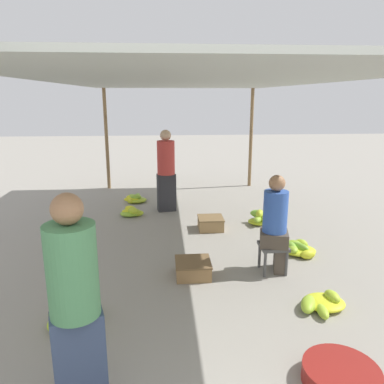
# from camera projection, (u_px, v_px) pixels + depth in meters

# --- Properties ---
(canopy_post_back_left) EXTENTS (0.08, 0.08, 2.37)m
(canopy_post_back_left) POSITION_uv_depth(u_px,v_px,m) (107.00, 140.00, 8.85)
(canopy_post_back_left) COLOR olive
(canopy_post_back_left) RESTS_ON ground
(canopy_post_back_right) EXTENTS (0.08, 0.08, 2.37)m
(canopy_post_back_right) POSITION_uv_depth(u_px,v_px,m) (251.00, 138.00, 9.11)
(canopy_post_back_right) COLOR olive
(canopy_post_back_right) RESTS_ON ground
(canopy_tarp) EXTENTS (3.87, 7.47, 0.04)m
(canopy_tarp) POSITION_uv_depth(u_px,v_px,m) (191.00, 81.00, 5.27)
(canopy_tarp) COLOR #9EA399
(canopy_tarp) RESTS_ON canopy_post_front_left
(vendor_foreground) EXTENTS (0.42, 0.42, 1.60)m
(vendor_foreground) POSITION_uv_depth(u_px,v_px,m) (75.00, 302.00, 2.53)
(vendor_foreground) COLOR #384766
(vendor_foreground) RESTS_ON ground
(stool) EXTENTS (0.34, 0.34, 0.36)m
(stool) POSITION_uv_depth(u_px,v_px,m) (273.00, 250.00, 4.74)
(stool) COLOR #4C4C4C
(stool) RESTS_ON ground
(vendor_seated) EXTENTS (0.41, 0.41, 1.26)m
(vendor_seated) POSITION_uv_depth(u_px,v_px,m) (276.00, 223.00, 4.65)
(vendor_seated) COLOR #4C4238
(vendor_seated) RESTS_ON ground
(basin_black) EXTENTS (0.60, 0.60, 0.14)m
(basin_black) POSITION_uv_depth(u_px,v_px,m) (341.00, 376.00, 2.91)
(basin_black) COLOR maroon
(basin_black) RESTS_ON ground
(banana_pile_left_0) EXTENTS (0.53, 0.57, 0.20)m
(banana_pile_left_0) POSITION_uv_depth(u_px,v_px,m) (77.00, 317.00, 3.68)
(banana_pile_left_0) COLOR #94BF32
(banana_pile_left_0) RESTS_ON ground
(banana_pile_left_1) EXTENTS (0.45, 0.41, 0.20)m
(banana_pile_left_1) POSITION_uv_depth(u_px,v_px,m) (132.00, 212.00, 7.01)
(banana_pile_left_1) COLOR yellow
(banana_pile_left_1) RESTS_ON ground
(banana_pile_left_2) EXTENTS (0.48, 0.46, 0.18)m
(banana_pile_left_2) POSITION_uv_depth(u_px,v_px,m) (135.00, 199.00, 7.92)
(banana_pile_left_2) COLOR yellow
(banana_pile_left_2) RESTS_ON ground
(banana_pile_right_0) EXTENTS (0.38, 0.41, 0.26)m
(banana_pile_right_0) POSITION_uv_depth(u_px,v_px,m) (259.00, 218.00, 6.54)
(banana_pile_right_0) COLOR #B4CC2C
(banana_pile_right_0) RESTS_ON ground
(banana_pile_right_1) EXTENTS (0.53, 0.53, 0.17)m
(banana_pile_right_1) POSITION_uv_depth(u_px,v_px,m) (298.00, 249.00, 5.34)
(banana_pile_right_1) COLOR #7DB636
(banana_pile_right_1) RESTS_ON ground
(banana_pile_right_2) EXTENTS (0.55, 0.49, 0.17)m
(banana_pile_right_2) POSITION_uv_depth(u_px,v_px,m) (322.00, 303.00, 3.96)
(banana_pile_right_2) COLOR #9FC430
(banana_pile_right_2) RESTS_ON ground
(crate_near) EXTENTS (0.44, 0.44, 0.20)m
(crate_near) POSITION_uv_depth(u_px,v_px,m) (193.00, 268.00, 4.67)
(crate_near) COLOR olive
(crate_near) RESTS_ON ground
(crate_mid) EXTENTS (0.42, 0.42, 0.21)m
(crate_mid) POSITION_uv_depth(u_px,v_px,m) (211.00, 223.00, 6.30)
(crate_mid) COLOR #9E7A4C
(crate_mid) RESTS_ON ground
(shopper_walking_mid) EXTENTS (0.39, 0.39, 1.58)m
(shopper_walking_mid) POSITION_uv_depth(u_px,v_px,m) (166.00, 170.00, 7.16)
(shopper_walking_mid) COLOR #2D2D33
(shopper_walking_mid) RESTS_ON ground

